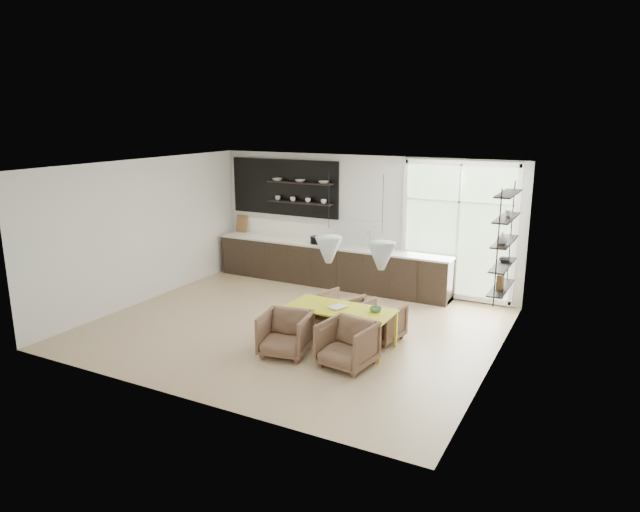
{
  "coord_description": "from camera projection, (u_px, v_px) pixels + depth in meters",
  "views": [
    {
      "loc": [
        4.92,
        -8.39,
        3.75
      ],
      "look_at": [
        0.22,
        0.6,
        1.22
      ],
      "focal_mm": 32.0,
      "sensor_mm": 36.0,
      "label": 1
    }
  ],
  "objects": [
    {
      "name": "dining_table",
      "position": [
        340.0,
        311.0,
        9.39
      ],
      "size": [
        1.78,
        0.82,
        0.64
      ],
      "rotation": [
        0.0,
        0.0,
        -0.01
      ],
      "color": "gold",
      "rests_on": "ground"
    },
    {
      "name": "armchair_front_left",
      "position": [
        285.0,
        334.0,
        9.09
      ],
      "size": [
        0.86,
        0.88,
        0.69
      ],
      "primitive_type": "imported",
      "rotation": [
        0.0,
        0.0,
        0.18
      ],
      "color": "brown",
      "rests_on": "ground"
    },
    {
      "name": "armchair_back_left",
      "position": [
        339.0,
        310.0,
        10.28
      ],
      "size": [
        0.85,
        0.86,
        0.64
      ],
      "primitive_type": "imported",
      "rotation": [
        0.0,
        0.0,
        2.87
      ],
      "color": "brown",
      "rests_on": "ground"
    },
    {
      "name": "wire_stool",
      "position": [
        281.0,
        330.0,
        9.5
      ],
      "size": [
        0.31,
        0.31,
        0.39
      ],
      "rotation": [
        0.0,
        0.0,
        0.09
      ],
      "color": "black",
      "rests_on": "ground"
    },
    {
      "name": "armchair_back_right",
      "position": [
        381.0,
        322.0,
        9.7
      ],
      "size": [
        0.8,
        0.82,
        0.64
      ],
      "primitive_type": "imported",
      "rotation": [
        0.0,
        0.0,
        2.95
      ],
      "color": "brown",
      "rests_on": "ground"
    },
    {
      "name": "kitchen_run",
      "position": [
        327.0,
        259.0,
        12.81
      ],
      "size": [
        5.54,
        0.69,
        2.75
      ],
      "color": "black",
      "rests_on": "ground"
    },
    {
      "name": "armchair_front_right",
      "position": [
        347.0,
        344.0,
        8.66
      ],
      "size": [
        0.85,
        0.87,
        0.71
      ],
      "primitive_type": "imported",
      "rotation": [
        0.0,
        0.0,
        -0.14
      ],
      "color": "brown",
      "rests_on": "ground"
    },
    {
      "name": "table_bowl",
      "position": [
        376.0,
        310.0,
        9.23
      ],
      "size": [
        0.24,
        0.24,
        0.06
      ],
      "primitive_type": "imported",
      "rotation": [
        0.0,
        0.0,
        -0.24
      ],
      "color": "#497B50",
      "rests_on": "dining_table"
    },
    {
      "name": "table_book",
      "position": [
        333.0,
        306.0,
        9.48
      ],
      "size": [
        0.29,
        0.34,
        0.03
      ],
      "primitive_type": "imported",
      "rotation": [
        0.0,
        0.0,
        -0.35
      ],
      "color": "white",
      "rests_on": "dining_table"
    },
    {
      "name": "room",
      "position": [
        349.0,
        240.0,
        10.66
      ],
      "size": [
        7.02,
        6.01,
        2.91
      ],
      "color": "tan",
      "rests_on": "ground"
    },
    {
      "name": "right_shelving",
      "position": [
        504.0,
        245.0,
        9.43
      ],
      "size": [
        0.26,
        1.22,
        1.9
      ],
      "color": "black",
      "rests_on": "ground"
    }
  ]
}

